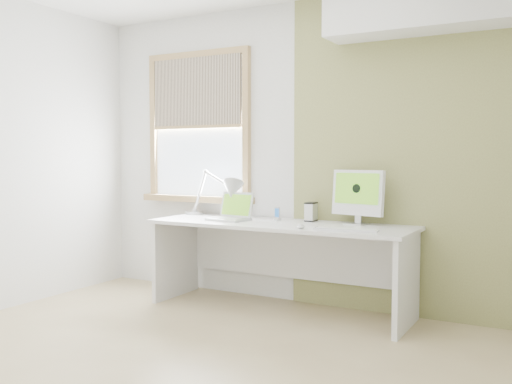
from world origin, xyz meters
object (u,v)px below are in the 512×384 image
Objects in this scene: imac at (358,194)px; laptop at (232,213)px; desk at (282,245)px; desk_lamp at (225,193)px; external_drive at (311,212)px.

laptop is at bearing -168.67° from imac.
laptop is 1.09m from imac.
desk is at bearing -165.89° from imac.
desk_lamp is at bearing 138.64° from laptop.
laptop is 2.28× the size of external_drive.
desk_lamp reaches higher than desk.
desk_lamp is 4.53× the size of external_drive.
laptop is at bearing -172.41° from desk.
desk is 3.05× the size of desk_lamp.
imac is at bearing 3.28° from desk_lamp.
external_drive is (0.18, 0.17, 0.27)m from desk.
desk is 6.05× the size of laptop.
desk_lamp is 0.27m from laptop.
desk_lamp is at bearing 172.51° from desk.
desk_lamp is 1.61× the size of imac.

